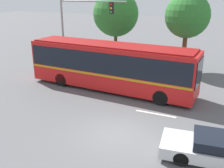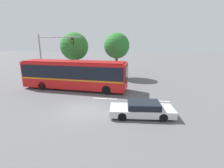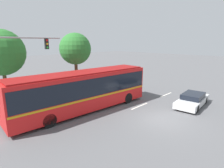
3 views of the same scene
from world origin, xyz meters
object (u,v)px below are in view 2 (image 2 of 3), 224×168
Objects in this scene: street_tree_left at (74,46)px; street_tree_centre at (117,46)px; city_bus at (74,73)px; traffic_light_pole at (51,50)px; sedan_foreground at (142,109)px.

street_tree_centre is (7.52, -2.11, 0.20)m from street_tree_left.
street_tree_centre is at bearing 63.44° from city_bus.
traffic_light_pole is 9.46m from street_tree_centre.
street_tree_centre is (8.69, 3.69, 0.55)m from traffic_light_pole.
sedan_foreground is 14.28m from street_tree_centre.
street_tree_left is (-3.39, 9.15, 2.76)m from city_bus.
street_tree_centre is at bearing -80.18° from sedan_foreground.
traffic_light_pole is at bearing 147.61° from city_bus.
city_bus is 1.84× the size of street_tree_centre.
street_tree_left is at bearing 164.33° from street_tree_centre.
street_tree_left is 1.03× the size of street_tree_centre.
street_tree_centre is at bearing 22.99° from traffic_light_pole.
city_bus is 10.14m from street_tree_left.
city_bus is 9.94m from sedan_foreground.
street_tree_centre is (-3.60, 13.13, 4.32)m from sedan_foreground.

